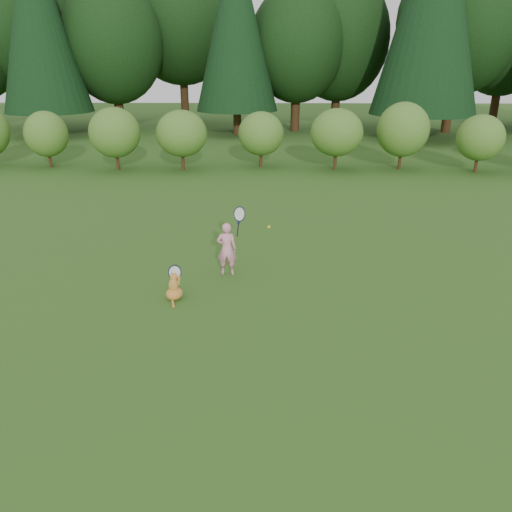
# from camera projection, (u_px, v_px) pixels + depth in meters

# --- Properties ---
(ground) EXTENTS (100.00, 100.00, 0.00)m
(ground) POSITION_uv_depth(u_px,v_px,m) (245.00, 304.00, 9.83)
(ground) COLOR #315016
(ground) RESTS_ON ground
(shrub_row) EXTENTS (28.00, 3.00, 2.80)m
(shrub_row) POSITION_uv_depth(u_px,v_px,m) (258.00, 137.00, 21.41)
(shrub_row) COLOR #4B7A26
(shrub_row) RESTS_ON ground
(woodland_backdrop) EXTENTS (48.00, 10.00, 15.00)m
(woodland_backdrop) POSITION_uv_depth(u_px,v_px,m) (261.00, 4.00, 28.49)
(woodland_backdrop) COLOR black
(woodland_backdrop) RESTS_ON ground
(child) EXTENTS (0.69, 0.45, 1.79)m
(child) POSITION_uv_depth(u_px,v_px,m) (227.00, 248.00, 10.97)
(child) COLOR pink
(child) RESTS_ON ground
(cat) EXTENTS (0.46, 0.73, 0.76)m
(cat) POSITION_uv_depth(u_px,v_px,m) (174.00, 285.00, 9.95)
(cat) COLOR orange
(cat) RESTS_ON ground
(tennis_ball) EXTENTS (0.07, 0.07, 0.07)m
(tennis_ball) POSITION_uv_depth(u_px,v_px,m) (269.00, 227.00, 11.38)
(tennis_ball) COLOR yellow
(tennis_ball) RESTS_ON ground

